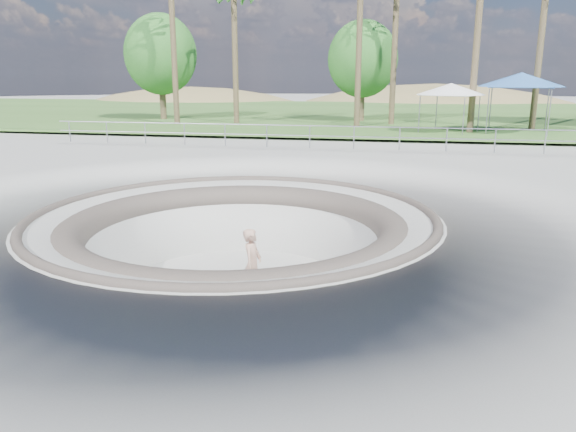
{
  "coord_description": "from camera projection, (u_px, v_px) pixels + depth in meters",
  "views": [
    {
      "loc": [
        4.01,
        -13.19,
        3.48
      ],
      "look_at": [
        1.28,
        0.55,
        -0.1
      ],
      "focal_mm": 35.0,
      "sensor_mm": 36.0,
      "label": 1
    }
  ],
  "objects": [
    {
      "name": "bushy_tree_mid",
      "position": [
        363.0,
        59.0,
        37.65
      ],
      "size": [
        4.7,
        4.27,
        6.78
      ],
      "color": "brown",
      "rests_on": "ground"
    },
    {
      "name": "skateboard",
      "position": [
        253.0,
        300.0,
        13.52
      ],
      "size": [
        0.88,
        0.47,
        0.09
      ],
      "color": "olive",
      "rests_on": "ground"
    },
    {
      "name": "grass_strip",
      "position": [
        352.0,
        113.0,
        46.41
      ],
      "size": [
        180.0,
        36.0,
        0.12
      ],
      "color": "#3A6227",
      "rests_on": "ground"
    },
    {
      "name": "ground",
      "position": [
        234.0,
        215.0,
        14.16
      ],
      "size": [
        180.0,
        180.0,
        0.0
      ],
      "primitive_type": "plane",
      "color": "#A9A9A4",
      "rests_on": "ground"
    },
    {
      "name": "safety_railing",
      "position": [
        310.0,
        136.0,
        25.39
      ],
      "size": [
        25.0,
        0.06,
        1.03
      ],
      "color": "gray",
      "rests_on": "ground"
    },
    {
      "name": "canopy_white",
      "position": [
        451.0,
        89.0,
        30.79
      ],
      "size": [
        4.77,
        4.77,
        2.65
      ],
      "color": "gray",
      "rests_on": "ground"
    },
    {
      "name": "distant_hills",
      "position": [
        397.0,
        160.0,
        69.5
      ],
      "size": [
        103.2,
        45.0,
        28.6
      ],
      "color": "olive",
      "rests_on": "ground"
    },
    {
      "name": "canopy_blue",
      "position": [
        521.0,
        80.0,
        30.32
      ],
      "size": [
        6.28,
        6.28,
        3.23
      ],
      "color": "gray",
      "rests_on": "ground"
    },
    {
      "name": "skater",
      "position": [
        252.0,
        265.0,
        13.3
      ],
      "size": [
        0.46,
        0.67,
        1.76
      ],
      "primitive_type": "imported",
      "rotation": [
        0.0,
        0.0,
        1.51
      ],
      "color": "tan",
      "rests_on": "skateboard"
    },
    {
      "name": "skate_bowl",
      "position": [
        236.0,
        283.0,
        14.61
      ],
      "size": [
        14.0,
        14.0,
        4.1
      ],
      "color": "#A9A9A4",
      "rests_on": "ground"
    },
    {
      "name": "bushy_tree_left",
      "position": [
        160.0,
        55.0,
        39.02
      ],
      "size": [
        5.08,
        4.62,
        7.33
      ],
      "color": "brown",
      "rests_on": "ground"
    }
  ]
}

